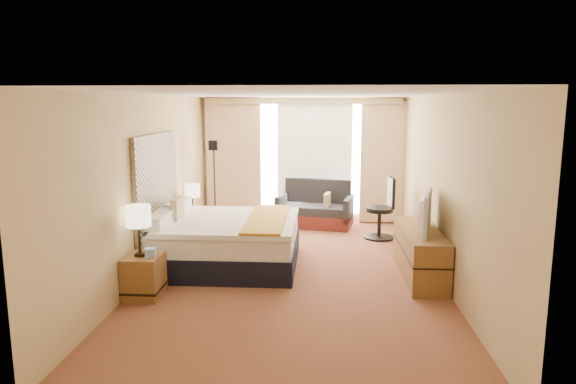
# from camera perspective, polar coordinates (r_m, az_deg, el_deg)

# --- Properties ---
(floor) EXTENTS (4.20, 7.00, 0.02)m
(floor) POSITION_cam_1_polar(r_m,az_deg,el_deg) (7.66, 0.58, -9.01)
(floor) COLOR maroon
(floor) RESTS_ON ground
(ceiling) EXTENTS (4.20, 7.00, 0.02)m
(ceiling) POSITION_cam_1_polar(r_m,az_deg,el_deg) (7.25, 0.61, 10.83)
(ceiling) COLOR white
(ceiling) RESTS_ON wall_back
(wall_back) EXTENTS (4.20, 0.02, 2.60)m
(wall_back) POSITION_cam_1_polar(r_m,az_deg,el_deg) (10.81, 1.64, 3.59)
(wall_back) COLOR tan
(wall_back) RESTS_ON ground
(wall_front) EXTENTS (4.20, 0.02, 2.60)m
(wall_front) POSITION_cam_1_polar(r_m,az_deg,el_deg) (3.94, -2.30, -7.49)
(wall_front) COLOR tan
(wall_front) RESTS_ON ground
(wall_left) EXTENTS (0.02, 7.00, 2.60)m
(wall_left) POSITION_cam_1_polar(r_m,az_deg,el_deg) (7.75, -15.11, 0.78)
(wall_left) COLOR tan
(wall_left) RESTS_ON ground
(wall_right) EXTENTS (0.02, 7.00, 2.60)m
(wall_right) POSITION_cam_1_polar(r_m,az_deg,el_deg) (7.53, 16.77, 0.44)
(wall_right) COLOR tan
(wall_right) RESTS_ON ground
(headboard) EXTENTS (0.06, 1.85, 1.50)m
(headboard) POSITION_cam_1_polar(r_m,az_deg,el_deg) (7.93, -14.36, 0.86)
(headboard) COLOR black
(headboard) RESTS_ON wall_left
(nightstand_left) EXTENTS (0.45, 0.52, 0.55)m
(nightstand_left) POSITION_cam_1_polar(r_m,az_deg,el_deg) (6.95, -15.72, -8.99)
(nightstand_left) COLOR olive
(nightstand_left) RESTS_ON floor
(nightstand_right) EXTENTS (0.45, 0.52, 0.55)m
(nightstand_right) POSITION_cam_1_polar(r_m,az_deg,el_deg) (9.25, -10.58, -4.10)
(nightstand_right) COLOR olive
(nightstand_right) RESTS_ON floor
(media_dresser) EXTENTS (0.50, 1.80, 0.70)m
(media_dresser) POSITION_cam_1_polar(r_m,az_deg,el_deg) (7.68, 14.44, -6.55)
(media_dresser) COLOR olive
(media_dresser) RESTS_ON floor
(window) EXTENTS (2.30, 0.02, 2.30)m
(window) POSITION_cam_1_polar(r_m,az_deg,el_deg) (10.77, 2.97, 3.66)
(window) COLOR white
(window) RESTS_ON wall_back
(curtains) EXTENTS (4.12, 0.19, 2.56)m
(curtains) POSITION_cam_1_polar(r_m,az_deg,el_deg) (10.69, 1.60, 4.10)
(curtains) COLOR beige
(curtains) RESTS_ON floor
(bed) EXTENTS (2.15, 1.97, 1.05)m
(bed) POSITION_cam_1_polar(r_m,az_deg,el_deg) (7.99, -6.94, -5.42)
(bed) COLOR black
(bed) RESTS_ON floor
(loveseat) EXTENTS (1.61, 1.06, 0.93)m
(loveseat) POSITION_cam_1_polar(r_m,az_deg,el_deg) (10.51, 3.06, -2.09)
(loveseat) COLOR maroon
(loveseat) RESTS_ON floor
(floor_lamp) EXTENTS (0.23, 0.23, 1.79)m
(floor_lamp) POSITION_cam_1_polar(r_m,az_deg,el_deg) (9.83, -8.20, 2.66)
(floor_lamp) COLOR black
(floor_lamp) RESTS_ON floor
(desk_chair) EXTENTS (0.55, 0.55, 1.14)m
(desk_chair) POSITION_cam_1_polar(r_m,az_deg,el_deg) (9.61, 10.50, -2.14)
(desk_chair) COLOR black
(desk_chair) RESTS_ON floor
(lamp_left) EXTENTS (0.31, 0.31, 0.66)m
(lamp_left) POSITION_cam_1_polar(r_m,az_deg,el_deg) (6.73, -16.30, -2.70)
(lamp_left) COLOR black
(lamp_left) RESTS_ON nightstand_left
(lamp_right) EXTENTS (0.26, 0.26, 0.54)m
(lamp_right) POSITION_cam_1_polar(r_m,az_deg,el_deg) (9.05, -10.59, 0.09)
(lamp_right) COLOR black
(lamp_right) RESTS_ON nightstand_right
(tissue_box) EXTENTS (0.15, 0.15, 0.11)m
(tissue_box) POSITION_cam_1_polar(r_m,az_deg,el_deg) (6.77, -15.05, -6.52)
(tissue_box) COLOR #9BB9EF
(tissue_box) RESTS_ON nightstand_left
(telephone) EXTENTS (0.19, 0.15, 0.07)m
(telephone) POSITION_cam_1_polar(r_m,az_deg,el_deg) (9.08, -10.84, -2.37)
(telephone) COLOR black
(telephone) RESTS_ON nightstand_right
(television) EXTENTS (0.37, 0.99, 0.57)m
(television) POSITION_cam_1_polar(r_m,az_deg,el_deg) (7.38, 14.47, -2.12)
(television) COLOR black
(television) RESTS_ON media_dresser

